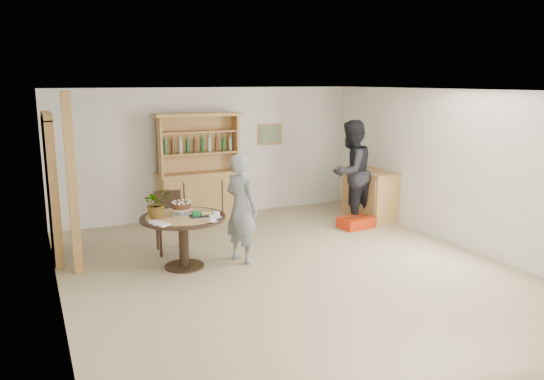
{
  "coord_description": "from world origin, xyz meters",
  "views": [
    {
      "loc": [
        -3.22,
        -6.3,
        2.63
      ],
      "look_at": [
        0.0,
        0.61,
        1.05
      ],
      "focal_mm": 35.0,
      "sensor_mm": 36.0,
      "label": 1
    }
  ],
  "objects": [
    {
      "name": "pine_post",
      "position": [
        -2.7,
        1.2,
        1.25
      ],
      "size": [
        0.12,
        0.12,
        2.5
      ],
      "primitive_type": "cube",
      "color": "tan",
      "rests_on": "ground"
    },
    {
      "name": "room_shell",
      "position": [
        0.0,
        0.01,
        1.74
      ],
      "size": [
        6.04,
        7.04,
        2.52
      ],
      "color": "white",
      "rests_on": "ground"
    },
    {
      "name": "adult_person",
      "position": [
        2.19,
        1.84,
        0.96
      ],
      "size": [
        1.14,
        1.02,
        1.93
      ],
      "primitive_type": "imported",
      "rotation": [
        0.0,
        0.0,
        3.51
      ],
      "color": "black",
      "rests_on": "ground"
    },
    {
      "name": "flower_vase",
      "position": [
        -1.65,
        0.83,
        0.97
      ],
      "size": [
        0.47,
        0.44,
        0.42
      ],
      "primitive_type": "imported",
      "rotation": [
        0.0,
        0.0,
        0.35
      ],
      "color": "#3F7233",
      "rests_on": "dining_table"
    },
    {
      "name": "sideboard",
      "position": [
        2.74,
        2.0,
        0.47
      ],
      "size": [
        0.54,
        1.26,
        0.94
      ],
      "color": "tan",
      "rests_on": "ground"
    },
    {
      "name": "dining_table",
      "position": [
        -1.3,
        0.78,
        0.6
      ],
      "size": [
        1.2,
        1.2,
        0.76
      ],
      "color": "black",
      "rests_on": "ground"
    },
    {
      "name": "coffee_cup_b",
      "position": [
        -1.02,
        0.33,
        0.79
      ],
      "size": [
        0.15,
        0.15,
        0.08
      ],
      "color": "white",
      "rests_on": "dining_table"
    },
    {
      "name": "dining_chair",
      "position": [
        -1.29,
        1.61,
        0.54
      ],
      "size": [
        0.46,
        0.46,
        0.95
      ],
      "rotation": [
        0.0,
        0.0,
        -0.09
      ],
      "color": "black",
      "rests_on": "ground"
    },
    {
      "name": "teen_boy",
      "position": [
        -0.45,
        0.68,
        0.81
      ],
      "size": [
        0.59,
        0.69,
        1.62
      ],
      "primitive_type": "imported",
      "rotation": [
        0.0,
        0.0,
        1.97
      ],
      "color": "slate",
      "rests_on": "ground"
    },
    {
      "name": "ground",
      "position": [
        0.0,
        0.0,
        0.0
      ],
      "size": [
        7.0,
        7.0,
        0.0
      ],
      "primitive_type": "plane",
      "color": "tan",
      "rests_on": "ground"
    },
    {
      "name": "napkins",
      "position": [
        -1.71,
        0.47,
        0.77
      ],
      "size": [
        0.24,
        0.33,
        0.03
      ],
      "color": "white",
      "rests_on": "dining_table"
    },
    {
      "name": "red_suitcase",
      "position": [
        2.09,
        1.48,
        0.1
      ],
      "size": [
        0.65,
        0.48,
        0.21
      ],
      "rotation": [
        0.0,
        0.0,
        0.14
      ],
      "color": "red",
      "rests_on": "ground"
    },
    {
      "name": "hutch",
      "position": [
        -0.3,
        3.24,
        0.69
      ],
      "size": [
        1.62,
        0.54,
        2.04
      ],
      "color": "tan",
      "rests_on": "ground"
    },
    {
      "name": "coffee_cup_a",
      "position": [
        -0.9,
        0.5,
        0.8
      ],
      "size": [
        0.15,
        0.15,
        0.09
      ],
      "color": "white",
      "rests_on": "dining_table"
    },
    {
      "name": "gift_tray",
      "position": [
        -1.09,
        0.66,
        0.79
      ],
      "size": [
        0.3,
        0.2,
        0.08
      ],
      "color": "black",
      "rests_on": "dining_table"
    },
    {
      "name": "birthday_cake",
      "position": [
        -1.3,
        0.83,
        0.88
      ],
      "size": [
        0.3,
        0.3,
        0.2
      ],
      "color": "white",
      "rests_on": "dining_table"
    },
    {
      "name": "doorway",
      "position": [
        -2.93,
        2.0,
        1.11
      ],
      "size": [
        0.13,
        1.1,
        2.18
      ],
      "color": "black",
      "rests_on": "ground"
    }
  ]
}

